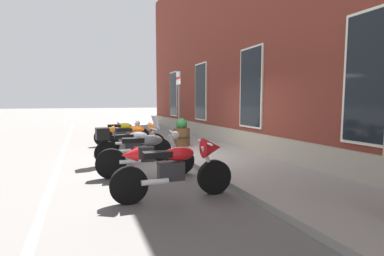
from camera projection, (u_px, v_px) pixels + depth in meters
The scene contains 11 objects.
ground_plane at pixel (179, 159), 8.13m from camera, with size 140.00×140.00×0.00m, color #565451.
sidewalk at pixel (217, 154), 8.57m from camera, with size 29.88×2.41×0.12m, color gray.
lane_stripe at pixel (57, 169), 6.96m from camera, with size 29.88×0.12×0.01m, color silver.
brick_pub_facade at pixel (341, 30), 9.97m from camera, with size 23.88×7.50×8.38m.
motorcycle_yellow_naked at pixel (123, 133), 10.60m from camera, with size 0.62×2.04×0.94m.
motorcycle_orange_sport at pixel (136, 136), 9.11m from camera, with size 0.62×2.09×1.01m.
motorcycle_silver_touring at pixel (130, 144), 7.57m from camera, with size 0.62×2.09×1.28m.
motorcycle_grey_naked at pixel (147, 155), 6.23m from camera, with size 0.62×2.16×1.00m.
motorcycle_red_sport at pixel (179, 166), 4.81m from camera, with size 0.62×2.14×1.03m.
parking_sign at pixel (179, 98), 9.67m from camera, with size 0.36×0.07×2.59m.
barrel_planter at pixel (182, 134), 9.81m from camera, with size 0.59×0.59×0.96m.
Camera 1 is at (7.59, -2.59, 1.66)m, focal length 26.30 mm.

